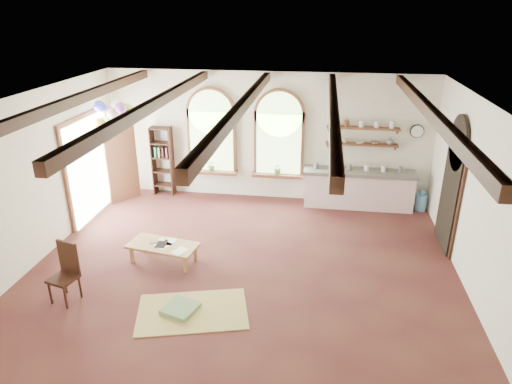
% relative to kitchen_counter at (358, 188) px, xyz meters
% --- Properties ---
extents(floor, '(8.00, 8.00, 0.00)m').
position_rel_kitchen_counter_xyz_m(floor, '(-2.30, -3.20, -0.48)').
color(floor, '#542A22').
rests_on(floor, ground).
extents(ceiling_beams, '(6.20, 6.80, 0.18)m').
position_rel_kitchen_counter_xyz_m(ceiling_beams, '(-2.30, -3.20, 2.62)').
color(ceiling_beams, black).
rests_on(ceiling_beams, ceiling).
extents(window_left, '(1.30, 0.28, 2.20)m').
position_rel_kitchen_counter_xyz_m(window_left, '(-3.70, 0.23, 1.16)').
color(window_left, brown).
rests_on(window_left, floor).
extents(window_right, '(1.30, 0.28, 2.20)m').
position_rel_kitchen_counter_xyz_m(window_right, '(-2.00, 0.23, 1.16)').
color(window_right, brown).
rests_on(window_right, floor).
extents(left_doorway, '(0.10, 1.90, 2.50)m').
position_rel_kitchen_counter_xyz_m(left_doorway, '(-6.25, -1.40, 0.67)').
color(left_doorway, brown).
rests_on(left_doorway, floor).
extents(right_doorway, '(0.10, 1.30, 2.40)m').
position_rel_kitchen_counter_xyz_m(right_doorway, '(1.65, -1.70, 0.62)').
color(right_doorway, black).
rests_on(right_doorway, floor).
extents(kitchen_counter, '(2.68, 0.62, 0.94)m').
position_rel_kitchen_counter_xyz_m(kitchen_counter, '(0.00, 0.00, 0.00)').
color(kitchen_counter, white).
rests_on(kitchen_counter, floor).
extents(wall_shelf_lower, '(1.70, 0.24, 0.04)m').
position_rel_kitchen_counter_xyz_m(wall_shelf_lower, '(0.00, 0.18, 1.07)').
color(wall_shelf_lower, brown).
rests_on(wall_shelf_lower, wall_back).
extents(wall_shelf_upper, '(1.70, 0.24, 0.04)m').
position_rel_kitchen_counter_xyz_m(wall_shelf_upper, '(0.00, 0.18, 1.47)').
color(wall_shelf_upper, brown).
rests_on(wall_shelf_upper, wall_back).
extents(wall_clock, '(0.32, 0.04, 0.32)m').
position_rel_kitchen_counter_xyz_m(wall_clock, '(1.25, 0.25, 1.42)').
color(wall_clock, black).
rests_on(wall_clock, wall_back).
extents(bookshelf, '(0.53, 0.32, 1.80)m').
position_rel_kitchen_counter_xyz_m(bookshelf, '(-5.00, 0.12, 0.42)').
color(bookshelf, black).
rests_on(bookshelf, floor).
extents(coffee_table, '(1.42, 0.83, 0.38)m').
position_rel_kitchen_counter_xyz_m(coffee_table, '(-3.88, -3.23, -0.14)').
color(coffee_table, tan).
rests_on(coffee_table, floor).
extents(side_chair, '(0.50, 0.50, 1.04)m').
position_rel_kitchen_counter_xyz_m(side_chair, '(-5.09, -4.66, -0.18)').
color(side_chair, black).
rests_on(side_chair, floor).
extents(floor_mat, '(2.00, 1.52, 0.02)m').
position_rel_kitchen_counter_xyz_m(floor_mat, '(-2.90, -4.68, -0.47)').
color(floor_mat, tan).
rests_on(floor_mat, floor).
extents(floor_cushion, '(0.64, 0.64, 0.09)m').
position_rel_kitchen_counter_xyz_m(floor_cushion, '(-3.10, -4.69, -0.43)').
color(floor_cushion, '#6C8A5F').
rests_on(floor_cushion, floor).
extents(water_jug_a, '(0.30, 0.30, 0.59)m').
position_rel_kitchen_counter_xyz_m(water_jug_a, '(0.80, 0.00, -0.22)').
color(water_jug_a, '#5E9BC9').
rests_on(water_jug_a, floor).
extents(water_jug_b, '(0.27, 0.27, 0.53)m').
position_rel_kitchen_counter_xyz_m(water_jug_b, '(1.52, 0.00, -0.25)').
color(water_jug_b, '#5E9BC9').
rests_on(water_jug_b, floor).
extents(balloon_cluster, '(0.83, 0.83, 1.16)m').
position_rel_kitchen_counter_xyz_m(balloon_cluster, '(-5.70, -0.90, 1.87)').
color(balloon_cluster, white).
rests_on(balloon_cluster, floor).
extents(table_book, '(0.22, 0.27, 0.02)m').
position_rel_kitchen_counter_xyz_m(table_book, '(-4.16, -3.15, -0.09)').
color(table_book, olive).
rests_on(table_book, coffee_table).
extents(tablet, '(0.20, 0.28, 0.01)m').
position_rel_kitchen_counter_xyz_m(tablet, '(-3.90, -3.25, -0.09)').
color(tablet, black).
rests_on(tablet, coffee_table).
extents(potted_plant_left, '(0.27, 0.23, 0.30)m').
position_rel_kitchen_counter_xyz_m(potted_plant_left, '(-3.70, 0.12, 0.37)').
color(potted_plant_left, '#598C4C').
rests_on(potted_plant_left, window_left).
extents(potted_plant_right, '(0.27, 0.23, 0.30)m').
position_rel_kitchen_counter_xyz_m(potted_plant_right, '(-2.00, 0.12, 0.37)').
color(potted_plant_right, '#598C4C').
rests_on(potted_plant_right, window_right).
extents(shelf_cup_a, '(0.12, 0.10, 0.10)m').
position_rel_kitchen_counter_xyz_m(shelf_cup_a, '(-0.75, 0.18, 1.14)').
color(shelf_cup_a, white).
rests_on(shelf_cup_a, wall_shelf_lower).
extents(shelf_cup_b, '(0.10, 0.10, 0.09)m').
position_rel_kitchen_counter_xyz_m(shelf_cup_b, '(-0.40, 0.18, 1.14)').
color(shelf_cup_b, beige).
rests_on(shelf_cup_b, wall_shelf_lower).
extents(shelf_bowl_a, '(0.22, 0.22, 0.05)m').
position_rel_kitchen_counter_xyz_m(shelf_bowl_a, '(-0.05, 0.18, 1.12)').
color(shelf_bowl_a, beige).
rests_on(shelf_bowl_a, wall_shelf_lower).
extents(shelf_bowl_b, '(0.20, 0.20, 0.06)m').
position_rel_kitchen_counter_xyz_m(shelf_bowl_b, '(0.30, 0.18, 1.12)').
color(shelf_bowl_b, '#8C664C').
rests_on(shelf_bowl_b, wall_shelf_lower).
extents(shelf_vase, '(0.18, 0.18, 0.19)m').
position_rel_kitchen_counter_xyz_m(shelf_vase, '(0.65, 0.18, 1.19)').
color(shelf_vase, slate).
rests_on(shelf_vase, wall_shelf_lower).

